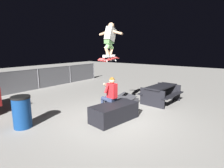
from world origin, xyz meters
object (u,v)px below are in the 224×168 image
Objects in this scene: kicker_ramp at (121,101)px; trash_bin at (22,112)px; ledge_box_main at (114,112)px; person_sitting_on_ledge at (110,94)px; skater_airborne at (110,38)px; picnic_table_back at (161,91)px; skateboard at (109,59)px.

kicker_ramp is 4.06m from trash_bin.
person_sitting_on_ledge is at bearing 53.78° from ledge_box_main.
skater_airborne reaches higher than kicker_ramp.
picnic_table_back is at bearing -17.68° from skater_airborne.
trash_bin is (-4.96, 2.32, -0.01)m from picnic_table_back.
kicker_ramp is 1.80m from picnic_table_back.
person_sitting_on_ledge is 1.02× the size of kicker_ramp.
picnic_table_back is 5.47m from trash_bin.
skater_airborne is at bearing -113.62° from person_sitting_on_ledge.
skater_airborne reaches higher than picnic_table_back.
trash_bin is (-3.94, 0.91, 0.42)m from kicker_ramp.
kicker_ramp is at bearing 125.78° from picnic_table_back.
trash_bin is at bearing 137.92° from ledge_box_main.
skater_airborne is at bearing -32.29° from trash_bin.
ledge_box_main is 2.10m from kicker_ramp.
skateboard reaches higher than trash_bin.
person_sitting_on_ledge is 2.73m from picnic_table_back.
picnic_table_back is at bearing -17.23° from skateboard.
skateboard is at bearing -160.85° from person_sitting_on_ledge.
skateboard is 3.13m from trash_bin.
ledge_box_main is at bearing 171.26° from picnic_table_back.
skateboard is at bearing -33.01° from trash_bin.
skateboard is at bearing 58.76° from ledge_box_main.
trash_bin is at bearing 148.09° from person_sitting_on_ledge.
person_sitting_on_ledge is 1.81m from kicker_ramp.
skateboard is at bearing -174.90° from skater_airborne.
skateboard is at bearing -159.92° from kicker_ramp.
kicker_ramp is 1.40× the size of trash_bin.
skater_airborne is at bearing 5.10° from skateboard.
trash_bin is (-2.08, 1.88, 0.21)m from ledge_box_main.
trash_bin is at bearing 146.99° from skateboard.
kicker_ramp is 0.75× the size of picnic_table_back.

